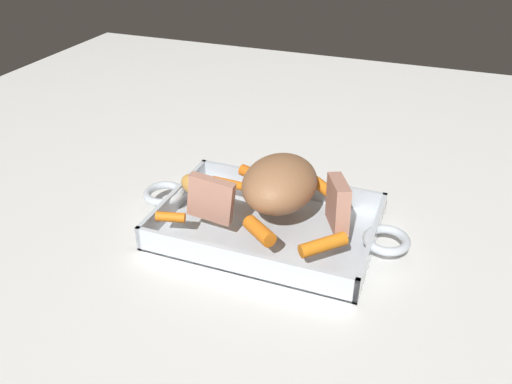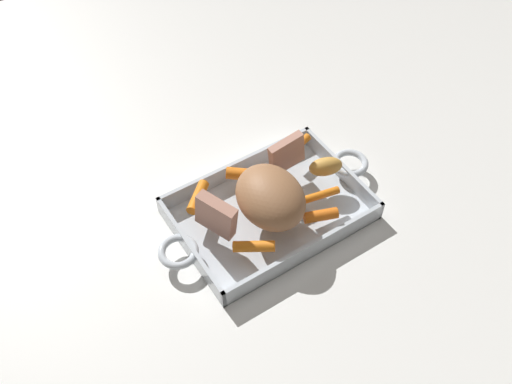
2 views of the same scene
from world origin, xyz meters
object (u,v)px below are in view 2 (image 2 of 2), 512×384
(pork_roast, at_px, (270,197))
(baby_carrot_southwest, at_px, (321,215))
(baby_carrot_center_right, at_px, (254,246))
(baby_carrot_southeast, at_px, (321,195))
(roast_slice_outer, at_px, (215,214))
(baby_carrot_northwest, at_px, (198,197))
(roast_slice_thin, at_px, (287,154))
(baby_carrot_long, at_px, (242,174))
(baby_carrot_short, at_px, (301,143))
(potato_whole, at_px, (327,168))
(roasting_dish, at_px, (270,211))

(pork_roast, xyz_separation_m, baby_carrot_southwest, (0.06, -0.06, -0.03))
(baby_carrot_center_right, distance_m, baby_carrot_southeast, 0.16)
(baby_carrot_southeast, bearing_deg, roast_slice_outer, 166.20)
(roast_slice_outer, xyz_separation_m, baby_carrot_northwest, (0.00, 0.07, -0.03))
(roast_slice_thin, relative_size, baby_carrot_long, 1.22)
(pork_roast, bearing_deg, baby_carrot_short, 35.87)
(roast_slice_outer, height_order, baby_carrot_northwest, roast_slice_outer)
(roast_slice_thin, height_order, baby_carrot_short, roast_slice_thin)
(roast_slice_thin, xyz_separation_m, baby_carrot_center_right, (-0.15, -0.12, -0.03))
(baby_carrot_southeast, bearing_deg, baby_carrot_long, 129.24)
(potato_whole, bearing_deg, baby_carrot_center_right, -161.61)
(baby_carrot_center_right, bearing_deg, baby_carrot_southeast, 10.19)
(roasting_dish, distance_m, baby_carrot_short, 0.16)
(baby_carrot_center_right, bearing_deg, roast_slice_outer, 111.16)
(pork_roast, xyz_separation_m, baby_carrot_short, (0.14, 0.10, -0.03))
(baby_carrot_northwest, bearing_deg, baby_carrot_short, 2.67)
(pork_roast, bearing_deg, baby_carrot_center_right, -141.98)
(roast_slice_outer, xyz_separation_m, baby_carrot_long, (0.10, 0.07, -0.02))
(pork_roast, height_order, baby_carrot_long, pork_roast)
(baby_carrot_long, distance_m, potato_whole, 0.16)
(pork_roast, bearing_deg, potato_whole, 6.28)
(roast_slice_outer, height_order, baby_carrot_southeast, roast_slice_outer)
(baby_carrot_long, xyz_separation_m, potato_whole, (0.14, -0.08, 0.01))
(baby_carrot_southeast, bearing_deg, pork_roast, 165.90)
(roasting_dish, xyz_separation_m, baby_carrot_long, (-0.01, 0.07, 0.04))
(baby_carrot_center_right, bearing_deg, roast_slice_thin, 39.41)
(roast_slice_outer, distance_m, baby_carrot_northwest, 0.07)
(roast_slice_outer, distance_m, baby_carrot_short, 0.25)
(baby_carrot_long, bearing_deg, baby_carrot_southwest, -66.99)
(baby_carrot_long, bearing_deg, potato_whole, -29.53)
(baby_carrot_long, distance_m, baby_carrot_southeast, 0.15)
(baby_carrot_short, bearing_deg, baby_carrot_southeast, -110.07)
(baby_carrot_center_right, xyz_separation_m, baby_carrot_southwest, (0.13, -0.01, 0.00))
(baby_carrot_northwest, xyz_separation_m, baby_carrot_southeast, (0.19, -0.11, -0.00))
(baby_carrot_southwest, xyz_separation_m, baby_carrot_southeast, (0.03, 0.04, -0.00))
(baby_carrot_southeast, bearing_deg, baby_carrot_short, 69.93)
(baby_carrot_southeast, distance_m, potato_whole, 0.06)
(baby_carrot_northwest, height_order, baby_carrot_short, baby_carrot_northwest)
(roast_slice_thin, xyz_separation_m, baby_carrot_southeast, (0.01, -0.10, -0.03))
(pork_roast, distance_m, baby_carrot_long, 0.10)
(pork_roast, distance_m, baby_carrot_southeast, 0.10)
(baby_carrot_southwest, bearing_deg, pork_roast, 136.40)
(roasting_dish, relative_size, baby_carrot_center_right, 6.32)
(pork_roast, relative_size, potato_whole, 2.24)
(baby_carrot_long, bearing_deg, pork_roast, -89.62)
(roast_slice_outer, relative_size, potato_whole, 1.13)
(baby_carrot_northwest, xyz_separation_m, baby_carrot_short, (0.23, 0.01, -0.00))
(baby_carrot_short, distance_m, potato_whole, 0.09)
(baby_carrot_short, relative_size, baby_carrot_southeast, 0.62)
(roasting_dish, bearing_deg, potato_whole, -1.93)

